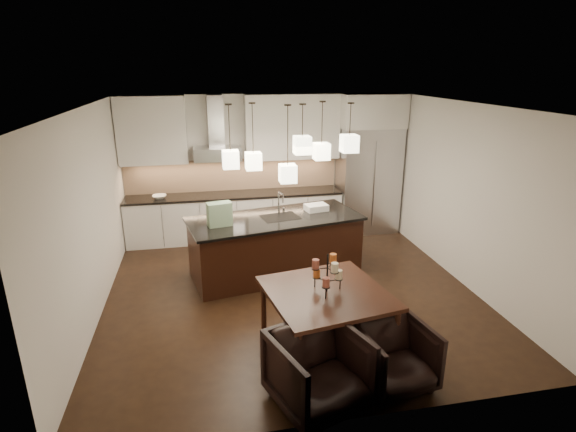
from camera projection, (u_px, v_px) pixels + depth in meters
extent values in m
cube|color=black|center=(290.00, 291.00, 6.98)|extent=(5.50, 5.50, 0.02)
cube|color=white|center=(291.00, 105.00, 6.08)|extent=(5.50, 5.50, 0.02)
cube|color=silver|center=(264.00, 165.00, 9.10)|extent=(5.50, 0.02, 2.80)
cube|color=silver|center=(353.00, 294.00, 3.96)|extent=(5.50, 0.02, 2.80)
cube|color=silver|center=(89.00, 216.00, 6.02)|extent=(0.02, 5.50, 2.80)
cube|color=silver|center=(463.00, 194.00, 7.03)|extent=(0.02, 5.50, 2.80)
cube|color=#B7B7BA|center=(368.00, 180.00, 9.23)|extent=(1.20, 0.72, 2.15)
cube|color=silver|center=(372.00, 111.00, 8.79)|extent=(1.26, 0.72, 0.65)
cube|color=silver|center=(236.00, 217.00, 8.98)|extent=(4.21, 0.62, 0.88)
cube|color=black|center=(235.00, 195.00, 8.83)|extent=(4.21, 0.66, 0.04)
cube|color=#DAB18E|center=(233.00, 175.00, 9.01)|extent=(4.21, 0.02, 0.63)
cube|color=silver|center=(152.00, 130.00, 8.29)|extent=(1.25, 0.35, 1.25)
cube|color=silver|center=(292.00, 127.00, 8.78)|extent=(1.85, 0.35, 1.25)
cube|color=#B7B7BA|center=(218.00, 153.00, 8.57)|extent=(0.90, 0.52, 0.24)
cube|color=#B7B7BA|center=(216.00, 121.00, 8.48)|extent=(0.30, 0.28, 0.96)
imported|color=silver|center=(159.00, 197.00, 8.51)|extent=(0.27, 0.27, 0.06)
cube|color=black|center=(275.00, 247.00, 7.41)|extent=(2.84, 1.57, 0.94)
cube|color=black|center=(275.00, 219.00, 7.25)|extent=(2.94, 1.67, 0.04)
cube|color=#1C6730|center=(220.00, 214.00, 6.82)|extent=(0.39, 0.26, 0.36)
cube|color=silver|center=(316.00, 207.00, 7.57)|extent=(0.41, 0.32, 0.11)
cylinder|color=beige|center=(339.00, 274.00, 5.24)|extent=(0.09, 0.09, 0.11)
cylinder|color=#C15D22|center=(317.00, 273.00, 5.28)|extent=(0.09, 0.09, 0.11)
cylinder|color=brown|center=(326.00, 282.00, 5.05)|extent=(0.09, 0.09, 0.11)
cylinder|color=#C15D22|center=(333.00, 258.00, 5.26)|extent=(0.09, 0.09, 0.11)
cylinder|color=brown|center=(316.00, 264.00, 5.10)|extent=(0.09, 0.09, 0.11)
cylinder|color=beige|center=(335.00, 268.00, 5.02)|extent=(0.09, 0.09, 0.11)
imported|color=black|center=(319.00, 371.00, 4.51)|extent=(1.11, 1.12, 0.81)
imported|color=black|center=(394.00, 356.00, 4.82)|extent=(0.87, 0.88, 0.70)
cube|color=#F6F3C8|center=(231.00, 159.00, 6.63)|extent=(0.24, 0.24, 0.26)
cube|color=#F6F3C8|center=(253.00, 161.00, 6.87)|extent=(0.24, 0.24, 0.26)
cube|color=#F6F3C8|center=(302.00, 145.00, 6.58)|extent=(0.24, 0.24, 0.26)
cube|color=#F6F3C8|center=(321.00, 151.00, 7.12)|extent=(0.24, 0.24, 0.26)
cube|color=#F6F3C8|center=(349.00, 144.00, 6.77)|extent=(0.24, 0.24, 0.26)
cube|color=#F6F3C8|center=(288.00, 173.00, 6.58)|extent=(0.24, 0.24, 0.26)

